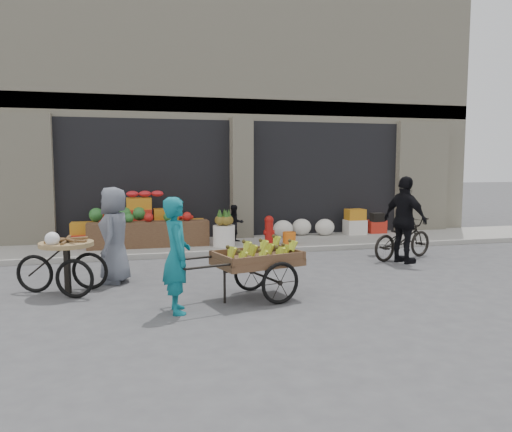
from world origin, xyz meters
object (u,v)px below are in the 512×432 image
object	(u,v)px
fire_hydrant	(269,229)
vendor_grey	(114,235)
orange_bucket	(289,238)
seated_person	(235,223)
cyclist	(405,220)
tricycle_cart	(66,259)
pineapple_bin	(224,236)
bicycle	(403,239)
vendor_woman	(177,255)
banana_cart	(255,257)

from	to	relation	value
fire_hydrant	vendor_grey	bearing A→B (deg)	-144.25
orange_bucket	vendor_grey	bearing A→B (deg)	-148.26
orange_bucket	seated_person	xyz separation A→B (m)	(-1.20, 0.70, 0.31)
fire_hydrant	cyclist	bearing A→B (deg)	-44.92
seated_person	tricycle_cart	bearing A→B (deg)	-143.45
cyclist	vendor_grey	bearing A→B (deg)	74.13
orange_bucket	fire_hydrant	bearing A→B (deg)	174.29
pineapple_bin	orange_bucket	size ratio (longest dim) A/B	1.62
vendor_grey	bicycle	world-z (taller)	vendor_grey
bicycle	cyclist	bearing A→B (deg)	134.97
bicycle	vendor_grey	bearing A→B (deg)	77.82
seated_person	cyclist	bearing A→B (deg)	-54.46
cyclist	vendor_woman	bearing A→B (deg)	96.56
fire_hydrant	vendor_woman	bearing A→B (deg)	-120.10
seated_person	bicycle	xyz separation A→B (m)	(3.19, -2.53, -0.13)
seated_person	cyclist	size ratio (longest dim) A/B	0.51
seated_person	cyclist	xyz separation A→B (m)	(2.99, -2.93, 0.33)
pineapple_bin	bicycle	world-z (taller)	bicycle
tricycle_cart	vendor_grey	bearing A→B (deg)	57.90
pineapple_bin	bicycle	size ratio (longest dim) A/B	0.30
fire_hydrant	orange_bucket	world-z (taller)	fire_hydrant
pineapple_bin	banana_cart	size ratio (longest dim) A/B	0.23
pineapple_bin	cyclist	bearing A→B (deg)	-34.55
seated_person	bicycle	world-z (taller)	seated_person
banana_cart	orange_bucket	bearing A→B (deg)	50.56
fire_hydrant	seated_person	size ratio (longest dim) A/B	0.76
pineapple_bin	banana_cart	bearing A→B (deg)	-94.62
fire_hydrant	orange_bucket	bearing A→B (deg)	-5.71
tricycle_cart	orange_bucket	bearing A→B (deg)	52.62
seated_person	cyclist	distance (m)	4.20
tricycle_cart	bicycle	world-z (taller)	tricycle_cart
orange_bucket	cyclist	xyz separation A→B (m)	(1.79, -2.23, 0.64)
seated_person	vendor_woman	distance (m)	5.61
cyclist	seated_person	bearing A→B (deg)	27.07
banana_cart	bicycle	distance (m)	4.56
fire_hydrant	cyclist	xyz separation A→B (m)	(2.29, -2.28, 0.41)
tricycle_cart	bicycle	size ratio (longest dim) A/B	0.85
vendor_grey	cyclist	xyz separation A→B (m)	(5.83, 0.27, 0.07)
banana_cart	bicycle	bearing A→B (deg)	16.07
pineapple_bin	vendor_woman	xyz separation A→B (m)	(-1.57, -4.65, 0.44)
orange_bucket	vendor_woman	distance (m)	5.57
vendor_grey	bicycle	bearing A→B (deg)	108.19
orange_bucket	tricycle_cart	world-z (taller)	tricycle_cart
vendor_woman	vendor_grey	distance (m)	2.23
vendor_grey	bicycle	xyz separation A→B (m)	(6.03, 0.67, -0.39)
banana_cart	vendor_woman	bearing A→B (deg)	-175.84
tricycle_cart	banana_cart	bearing A→B (deg)	-0.80
pineapple_bin	bicycle	distance (m)	4.08
pineapple_bin	tricycle_cart	xyz separation A→B (m)	(-3.17, -3.17, 0.20)
tricycle_cart	cyclist	distance (m)	6.63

